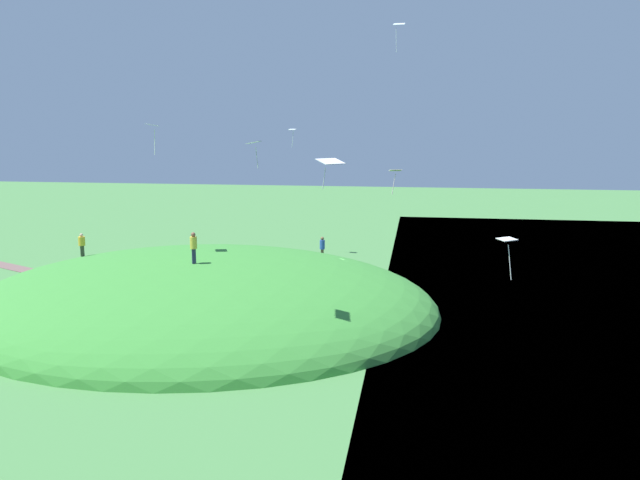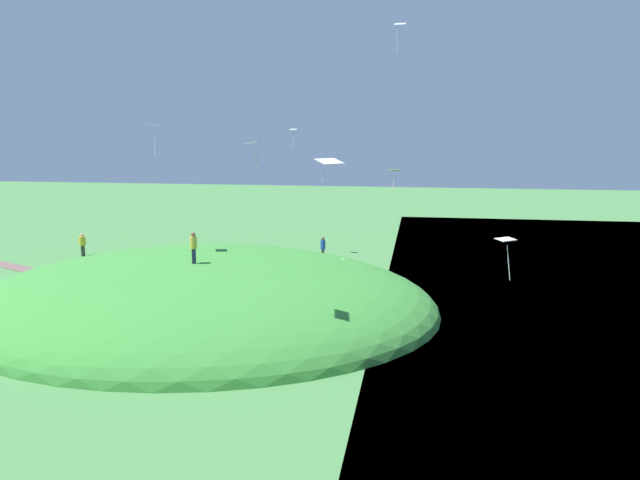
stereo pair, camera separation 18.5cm
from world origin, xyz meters
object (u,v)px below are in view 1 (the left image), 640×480
Objects in this scene: kite_7 at (254,143)px; kite_1 at (507,242)px; person_on_hilltop at (322,245)px; kite_4 at (330,162)px; person_walking_path at (82,242)px; kite_8 at (292,131)px; kite_6 at (395,172)px; kite_5 at (152,126)px; person_watching_kites at (193,244)px; kite_0 at (399,26)px.

kite_1 is at bearing 169.51° from kite_7.
person_on_hilltop is 21.09m from kite_4.
kite_1 is (-26.13, 12.60, 2.98)m from person_walking_path.
person_walking_path is (15.19, 8.45, 1.34)m from person_on_hilltop.
person_walking_path reaches higher than person_on_hilltop.
kite_8 is (3.19, -25.34, 0.37)m from kite_7.
kite_7 is at bearing -10.49° from kite_1.
kite_6 reaches higher than person_walking_path.
kite_6 is at bearing -57.89° from kite_1.
kite_5 is (19.98, -10.84, 4.76)m from kite_1.
person_walking_path is at bearing -12.45° from kite_6.
person_watching_kites is 1.37× the size of kite_6.
kite_0 is (-5.39, -3.97, 16.71)m from person_on_hilltop.
kite_0 reaches higher than kite_6.
kite_1 is at bearing 168.16° from kite_4.
person_walking_path is 1.00× the size of kite_8.
kite_7 reaches higher than person_walking_path.
kite_1 is at bearing -57.69° from person_watching_kites.
kite_5 reaches higher than kite_6.
kite_0 reaches higher than kite_1.
person_walking_path is 29.16m from kite_1.
kite_8 is (14.49, -27.43, 4.33)m from kite_1.
person_watching_kites is 12.31m from kite_6.
kite_5 reaches higher than person_walking_path.
person_watching_kites is 18.42m from kite_1.
kite_8 reaches higher than kite_7.
kite_7 reaches higher than person_on_hilltop.
kite_0 is 1.15× the size of kite_5.
person_walking_path is 1.24× the size of kite_7.
kite_4 is (-3.28, 19.45, 7.48)m from person_on_hilltop.
kite_5 is at bearing 123.51° from person_walking_path.
person_on_hilltop is at bearing -131.52° from kite_5.
person_walking_path is 20.22m from kite_8.
person_watching_kites is 1.16× the size of kite_8.
kite_5 is (3.46, -2.93, 6.72)m from person_watching_kites.
person_walking_path is 0.93× the size of kite_1.
kite_6 is 1.06× the size of kite_7.
kite_7 is 25.54m from kite_8.
person_watching_kites is 0.97× the size of kite_5.
kite_8 is at bearing -168.65° from person_walking_path.
kite_0 is (-10.97, -17.12, 14.36)m from person_watching_kites.
kite_5 reaches higher than kite_1.
kite_5 is at bearing -36.86° from kite_4.
kite_5 is 1.50× the size of kite_7.
kite_8 reaches higher than person_on_hilltop.
kite_1 is (-10.95, 21.05, 4.32)m from person_on_hilltop.
person_walking_path is at bearing 24.59° from person_on_hilltop.
person_on_hilltop is at bearing 34.89° from person_watching_kites.
kite_6 is 8.76m from kite_7.
kite_6 is 0.85× the size of kite_8.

